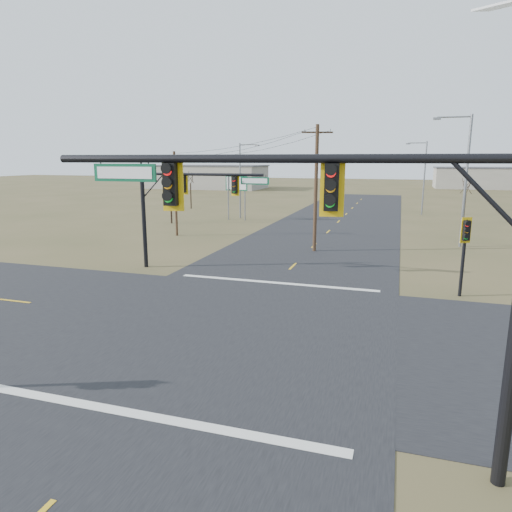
{
  "coord_description": "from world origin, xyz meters",
  "views": [
    {
      "loc": [
        6.71,
        -17.81,
        7.21
      ],
      "look_at": [
        0.8,
        1.0,
        3.02
      ],
      "focal_mm": 32.0,
      "sensor_mm": 36.0,
      "label": 1
    }
  ],
  "objects_px": {
    "mast_arm_far": "(184,195)",
    "pedestal_signal_ne": "(465,239)",
    "utility_pole_near": "(316,187)",
    "streetlight_c": "(242,177)",
    "bare_tree_c": "(466,186)",
    "highway_sign": "(236,188)",
    "bare_tree_b": "(190,177)",
    "streetlight_a": "(463,174)",
    "utility_pole_far": "(175,192)",
    "bare_tree_a": "(170,180)",
    "streetlight_b": "(423,174)",
    "mast_arm_near": "(351,230)"
  },
  "relations": [
    {
      "from": "streetlight_b",
      "to": "bare_tree_a",
      "type": "relative_size",
      "value": 1.52
    },
    {
      "from": "pedestal_signal_ne",
      "to": "utility_pole_near",
      "type": "xyz_separation_m",
      "value": [
        -9.69,
        9.97,
        1.94
      ]
    },
    {
      "from": "mast_arm_far",
      "to": "streetlight_b",
      "type": "distance_m",
      "value": 40.48
    },
    {
      "from": "mast_arm_far",
      "to": "streetlight_c",
      "type": "bearing_deg",
      "value": 106.45
    },
    {
      "from": "streetlight_b",
      "to": "streetlight_c",
      "type": "relative_size",
      "value": 1.04
    },
    {
      "from": "streetlight_a",
      "to": "streetlight_c",
      "type": "height_order",
      "value": "streetlight_a"
    },
    {
      "from": "mast_arm_near",
      "to": "mast_arm_far",
      "type": "height_order",
      "value": "mast_arm_near"
    },
    {
      "from": "streetlight_a",
      "to": "streetlight_c",
      "type": "relative_size",
      "value": 1.18
    },
    {
      "from": "bare_tree_a",
      "to": "bare_tree_b",
      "type": "bearing_deg",
      "value": 107.33
    },
    {
      "from": "mast_arm_near",
      "to": "streetlight_c",
      "type": "bearing_deg",
      "value": 105.49
    },
    {
      "from": "utility_pole_near",
      "to": "highway_sign",
      "type": "relative_size",
      "value": 1.85
    },
    {
      "from": "mast_arm_far",
      "to": "utility_pole_near",
      "type": "height_order",
      "value": "utility_pole_near"
    },
    {
      "from": "mast_arm_far",
      "to": "bare_tree_c",
      "type": "height_order",
      "value": "mast_arm_far"
    },
    {
      "from": "highway_sign",
      "to": "bare_tree_a",
      "type": "relative_size",
      "value": 0.85
    },
    {
      "from": "highway_sign",
      "to": "bare_tree_b",
      "type": "bearing_deg",
      "value": 142.17
    },
    {
      "from": "streetlight_c",
      "to": "bare_tree_c",
      "type": "bearing_deg",
      "value": 21.35
    },
    {
      "from": "highway_sign",
      "to": "bare_tree_a",
      "type": "distance_m",
      "value": 7.97
    },
    {
      "from": "mast_arm_far",
      "to": "pedestal_signal_ne",
      "type": "relative_size",
      "value": 2.06
    },
    {
      "from": "utility_pole_far",
      "to": "bare_tree_a",
      "type": "bearing_deg",
      "value": 121.0
    },
    {
      "from": "mast_arm_far",
      "to": "streetlight_a",
      "type": "xyz_separation_m",
      "value": [
        18.1,
        14.4,
        1.05
      ]
    },
    {
      "from": "streetlight_a",
      "to": "bare_tree_b",
      "type": "relative_size",
      "value": 1.86
    },
    {
      "from": "mast_arm_far",
      "to": "pedestal_signal_ne",
      "type": "bearing_deg",
      "value": 1.19
    },
    {
      "from": "highway_sign",
      "to": "bare_tree_a",
      "type": "xyz_separation_m",
      "value": [
        -6.21,
        -4.86,
        1.15
      ]
    },
    {
      "from": "mast_arm_far",
      "to": "bare_tree_b",
      "type": "distance_m",
      "value": 38.88
    },
    {
      "from": "streetlight_a",
      "to": "utility_pole_far",
      "type": "bearing_deg",
      "value": -173.04
    },
    {
      "from": "streetlight_b",
      "to": "bare_tree_a",
      "type": "xyz_separation_m",
      "value": [
        -27.58,
        -17.13,
        -0.37
      ]
    },
    {
      "from": "utility_pole_far",
      "to": "highway_sign",
      "type": "height_order",
      "value": "utility_pole_far"
    },
    {
      "from": "highway_sign",
      "to": "pedestal_signal_ne",
      "type": "bearing_deg",
      "value": -44.2
    },
    {
      "from": "utility_pole_near",
      "to": "streetlight_c",
      "type": "relative_size",
      "value": 1.07
    },
    {
      "from": "pedestal_signal_ne",
      "to": "bare_tree_b",
      "type": "bearing_deg",
      "value": 108.31
    },
    {
      "from": "mast_arm_far",
      "to": "highway_sign",
      "type": "bearing_deg",
      "value": 107.24
    },
    {
      "from": "streetlight_a",
      "to": "bare_tree_a",
      "type": "relative_size",
      "value": 1.72
    },
    {
      "from": "highway_sign",
      "to": "bare_tree_c",
      "type": "bearing_deg",
      "value": 17.09
    },
    {
      "from": "utility_pole_far",
      "to": "streetlight_b",
      "type": "bearing_deg",
      "value": 47.04
    },
    {
      "from": "utility_pole_near",
      "to": "streetlight_a",
      "type": "xyz_separation_m",
      "value": [
        11.13,
        5.54,
        0.94
      ]
    },
    {
      "from": "streetlight_b",
      "to": "bare_tree_b",
      "type": "relative_size",
      "value": 1.64
    },
    {
      "from": "pedestal_signal_ne",
      "to": "bare_tree_c",
      "type": "bearing_deg",
      "value": 59.24
    },
    {
      "from": "streetlight_a",
      "to": "streetlight_c",
      "type": "xyz_separation_m",
      "value": [
        -23.57,
        12.54,
        -0.9
      ]
    },
    {
      "from": "streetlight_c",
      "to": "streetlight_a",
      "type": "bearing_deg",
      "value": -13.9
    },
    {
      "from": "mast_arm_far",
      "to": "utility_pole_far",
      "type": "xyz_separation_m",
      "value": [
        -7.07,
        12.48,
        -0.79
      ]
    },
    {
      "from": "streetlight_c",
      "to": "bare_tree_c",
      "type": "relative_size",
      "value": 1.7
    },
    {
      "from": "mast_arm_near",
      "to": "utility_pole_near",
      "type": "distance_m",
      "value": 25.85
    },
    {
      "from": "pedestal_signal_ne",
      "to": "streetlight_b",
      "type": "distance_m",
      "value": 38.37
    },
    {
      "from": "utility_pole_near",
      "to": "bare_tree_a",
      "type": "xyz_separation_m",
      "value": [
        -18.6,
        11.2,
        -0.14
      ]
    },
    {
      "from": "streetlight_b",
      "to": "bare_tree_c",
      "type": "bearing_deg",
      "value": -47.14
    },
    {
      "from": "utility_pole_near",
      "to": "bare_tree_b",
      "type": "relative_size",
      "value": 1.7
    },
    {
      "from": "streetlight_c",
      "to": "streetlight_b",
      "type": "bearing_deg",
      "value": 39.7
    },
    {
      "from": "bare_tree_a",
      "to": "streetlight_c",
      "type": "bearing_deg",
      "value": 48.13
    },
    {
      "from": "bare_tree_c",
      "to": "streetlight_c",
      "type": "bearing_deg",
      "value": -172.76
    },
    {
      "from": "bare_tree_a",
      "to": "bare_tree_c",
      "type": "relative_size",
      "value": 1.16
    }
  ]
}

